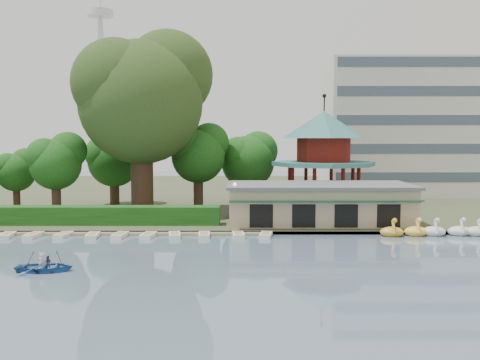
{
  "coord_description": "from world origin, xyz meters",
  "views": [
    {
      "loc": [
        1.97,
        -31.79,
        8.97
      ],
      "look_at": [
        2.0,
        18.0,
        5.0
      ],
      "focal_mm": 40.0,
      "sensor_mm": 36.0,
      "label": 1
    }
  ],
  "objects_px": {
    "pavilion": "(324,150)",
    "rowboat_with_passengers": "(45,263)",
    "boathouse": "(319,203)",
    "big_tree": "(143,93)",
    "dock": "(89,233)"
  },
  "relations": [
    {
      "from": "dock",
      "to": "big_tree",
      "type": "xyz_separation_m",
      "value": [
        3.19,
        11.02,
        13.79
      ]
    },
    {
      "from": "boathouse",
      "to": "big_tree",
      "type": "relative_size",
      "value": 0.89
    },
    {
      "from": "pavilion",
      "to": "big_tree",
      "type": "bearing_deg",
      "value": -169.71
    },
    {
      "from": "big_tree",
      "to": "dock",
      "type": "bearing_deg",
      "value": -106.13
    },
    {
      "from": "boathouse",
      "to": "rowboat_with_passengers",
      "type": "distance_m",
      "value": 28.11
    },
    {
      "from": "pavilion",
      "to": "rowboat_with_passengers",
      "type": "height_order",
      "value": "pavilion"
    },
    {
      "from": "dock",
      "to": "big_tree",
      "type": "relative_size",
      "value": 1.63
    },
    {
      "from": "pavilion",
      "to": "rowboat_with_passengers",
      "type": "bearing_deg",
      "value": -129.09
    },
    {
      "from": "rowboat_with_passengers",
      "to": "big_tree",
      "type": "bearing_deg",
      "value": 84.64
    },
    {
      "from": "dock",
      "to": "boathouse",
      "type": "xyz_separation_m",
      "value": [
        22.0,
        4.77,
        2.25
      ]
    },
    {
      "from": "boathouse",
      "to": "rowboat_with_passengers",
      "type": "xyz_separation_m",
      "value": [
        -21.13,
        -18.45,
        -1.82
      ]
    },
    {
      "from": "dock",
      "to": "pavilion",
      "type": "distance_m",
      "value": 29.14
    },
    {
      "from": "boathouse",
      "to": "big_tree",
      "type": "height_order",
      "value": "big_tree"
    },
    {
      "from": "pavilion",
      "to": "big_tree",
      "type": "distance_m",
      "value": 22.11
    },
    {
      "from": "big_tree",
      "to": "rowboat_with_passengers",
      "type": "bearing_deg",
      "value": -95.36
    }
  ]
}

